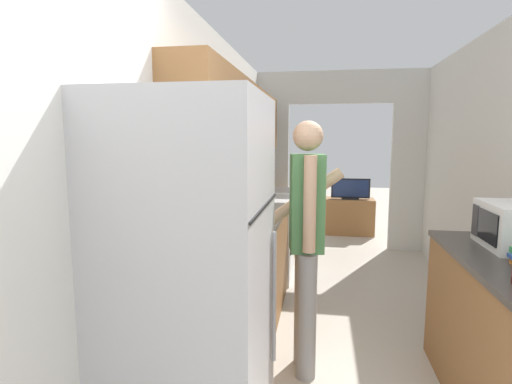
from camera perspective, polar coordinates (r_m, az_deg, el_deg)
The scene contains 8 objects.
wall_left at distance 3.30m, azimuth -6.38°, elevation 5.36°, with size 0.38×7.08×2.50m.
wall_far_with_doorway at distance 5.78m, azimuth 11.77°, elevation 5.99°, with size 2.73×0.06×2.50m.
counter_left at distance 3.83m, azimuth -0.62°, elevation -9.30°, with size 0.62×3.27×0.91m.
refrigerator at distance 1.97m, azimuth -9.11°, elevation -12.96°, with size 0.72×0.79×1.77m.
range_oven at distance 4.60m, azimuth 1.30°, elevation -6.29°, with size 0.66×0.73×1.05m.
person at distance 2.66m, azimuth 7.18°, elevation -6.89°, with size 0.54×0.42×1.69m.
tv_cabinet at distance 6.79m, azimuth 13.20°, elevation -3.38°, with size 0.78×0.42×0.59m.
television at distance 6.68m, azimuth 13.35°, elevation 0.42°, with size 0.62×0.16×0.34m.
Camera 1 is at (-0.21, -1.06, 1.58)m, focal length 28.00 mm.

